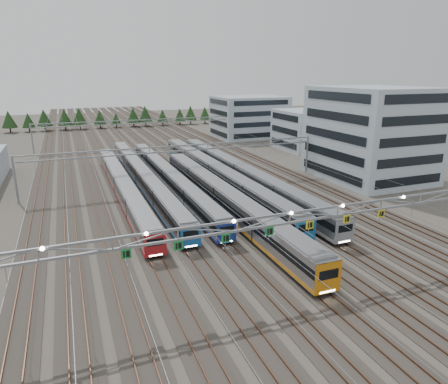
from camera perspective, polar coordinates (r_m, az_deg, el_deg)
name	(u,v)px	position (r m, az deg, el deg)	size (l,w,h in m)	color
ground	(286,285)	(42.40, 8.92, -12.97)	(400.00, 400.00, 0.00)	#47423A
track_bed	(131,135)	(134.27, -13.20, 7.98)	(54.00, 260.00, 5.42)	#2D2823
train_a	(122,185)	(71.99, -14.37, 0.95)	(2.63, 54.71, 3.41)	black
train_b	(142,176)	(77.62, -11.60, 2.24)	(2.58, 63.34, 3.35)	black
train_c	(169,177)	(75.94, -7.90, 2.13)	(2.61, 58.66, 3.39)	black
train_d	(223,197)	(62.14, -0.22, -0.79)	(2.95, 55.11, 3.84)	black
train_e	(216,173)	(77.39, -1.22, 2.72)	(2.93, 63.76, 3.81)	black
train_f	(240,173)	(77.59, 2.32, 2.72)	(2.87, 64.12, 3.73)	black
gantry_near	(290,220)	(39.28, 9.41, -4.04)	(56.36, 0.61, 8.08)	gray
gantry_mid	(180,153)	(75.43, -6.35, 5.55)	(56.36, 0.36, 8.00)	gray
gantry_far	(138,125)	(118.93, -12.22, 9.35)	(56.36, 0.36, 8.00)	gray
depot_bldg_south	(370,134)	(86.11, 20.19, 7.84)	(18.00, 22.00, 18.19)	#A5B6C5
depot_bldg_mid	(306,130)	(115.61, 11.63, 8.69)	(14.00, 16.00, 10.83)	#A5B6C5
depot_bldg_north	(249,117)	(135.93, 3.60, 10.68)	(22.00, 18.00, 13.33)	#A5B6C5
treeline	(123,117)	(164.63, -14.17, 10.41)	(100.10, 5.60, 7.02)	#332114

